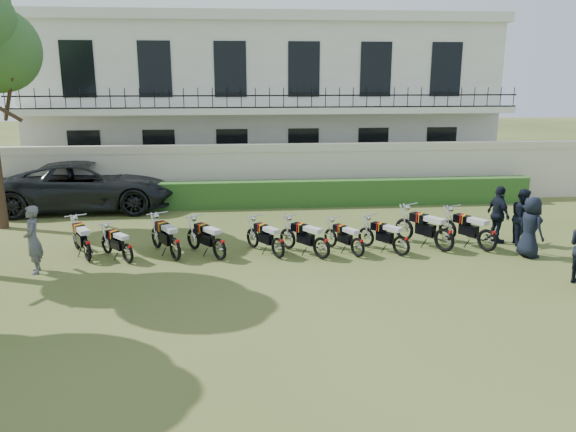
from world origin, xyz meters
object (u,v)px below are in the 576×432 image
motorcycle_8 (445,234)px  motorcycle_9 (488,235)px  motorcycle_7 (401,241)px  officer_3 (531,227)px  motorcycle_1 (127,249)px  inspector (33,240)px  motorcycle_3 (219,244)px  motorcycle_2 (175,244)px  motorcycle_5 (322,243)px  motorcycle_0 (87,245)px  motorcycle_6 (358,243)px  motorcycle_4 (278,243)px  suv (88,186)px  officer_4 (523,217)px  officer_5 (498,215)px

motorcycle_8 → motorcycle_9: motorcycle_8 is taller
motorcycle_7 → officer_3: officer_3 is taller
motorcycle_1 → inspector: bearing=152.8°
motorcycle_7 → motorcycle_3: bearing=140.1°
motorcycle_2 → motorcycle_5: size_ratio=1.19×
motorcycle_0 → motorcycle_5: 6.28m
motorcycle_3 → motorcycle_7: (4.99, -0.09, -0.03)m
motorcycle_6 → officer_3: officer_3 is taller
motorcycle_2 → motorcycle_5: 3.94m
motorcycle_0 → officer_3: bearing=-30.0°
motorcycle_1 → motorcycle_9: bearing=-38.9°
motorcycle_2 → officer_3: bearing=-31.6°
motorcycle_2 → motorcycle_4: bearing=-29.6°
suv → officer_4: size_ratio=3.85×
motorcycle_0 → suv: bearing=76.4°
motorcycle_2 → motorcycle_9: size_ratio=1.01×
motorcycle_1 → motorcycle_5: bearing=-40.7°
motorcycle_0 → motorcycle_3: 3.52m
motorcycle_3 → officer_5: 8.28m
motorcycle_0 → motorcycle_9: bearing=-27.7°
motorcycle_0 → motorcycle_8: size_ratio=0.96×
motorcycle_2 → motorcycle_7: 6.17m
motorcycle_2 → motorcycle_3: 1.18m
motorcycle_9 → motorcycle_7: bearing=152.3°
motorcycle_6 → motorcycle_3: bearing=148.5°
motorcycle_0 → motorcycle_5: motorcycle_0 is taller
motorcycle_6 → motorcycle_9: (3.75, 0.14, 0.08)m
suv → officer_3: (13.48, -6.94, -0.05)m
motorcycle_7 → motorcycle_1: bearing=140.6°
motorcycle_8 → officer_5: 2.10m
motorcycle_5 → officer_5: officer_5 is taller
motorcycle_6 → inspector: inspector is taller
motorcycle_8 → inspector: (-10.93, -0.65, 0.34)m
suv → motorcycle_6: bearing=-128.7°
motorcycle_9 → motorcycle_6: bearing=151.0°
motorcycle_0 → motorcycle_7: motorcycle_0 is taller
motorcycle_9 → inspector: inspector is taller
motorcycle_0 → motorcycle_5: size_ratio=1.16×
officer_3 → officer_5: officer_5 is taller
motorcycle_4 → officer_3: bearing=-36.2°
motorcycle_8 → motorcycle_9: (1.22, -0.09, -0.02)m
motorcycle_0 → motorcycle_7: 8.51m
motorcycle_6 → officer_4: officer_4 is taller
motorcycle_5 → officer_5: (5.46, 1.10, 0.38)m
motorcycle_3 → motorcycle_7: motorcycle_3 is taller
motorcycle_9 → suv: suv is taller
motorcycle_3 → motorcycle_4: (1.59, 0.03, -0.02)m
officer_3 → motorcycle_6: bearing=71.8°
motorcycle_0 → motorcycle_6: (7.28, -0.30, -0.05)m
motorcycle_7 → officer_4: 3.97m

